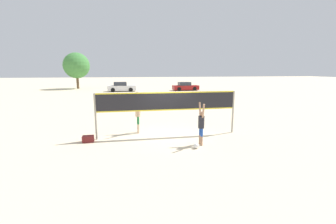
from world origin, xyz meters
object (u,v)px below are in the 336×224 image
parked_car_mid (185,87)px  tree_left_cluster (76,66)px  parked_car_near (121,87)px  player_spiker (201,123)px  player_blocker (138,111)px  gear_bag (88,139)px  volleyball_net (168,104)px  volleyball (196,146)px

parked_car_mid → tree_left_cluster: bearing=156.7°
parked_car_near → parked_car_mid: 10.61m
player_spiker → player_blocker: player_blocker is taller
parked_car_near → parked_car_mid: bearing=-1.4°
parked_car_near → tree_left_cluster: (-8.10, 7.10, 3.53)m
tree_left_cluster → gear_bag: bearing=-78.1°
volleyball_net → player_spiker: size_ratio=3.74×
player_spiker → parked_car_mid: 28.26m
player_spiker → parked_car_near: 27.99m
tree_left_cluster → volleyball_net: bearing=-71.6°
player_spiker → volleyball: size_ratio=8.16×
parked_car_near → player_spiker: bearing=-82.0°
player_blocker → tree_left_cluster: bearing=-163.6°
volleyball → parked_car_near: bearing=97.6°
tree_left_cluster → parked_car_mid: bearing=-21.3°
player_spiker → volleyball: (-0.35, -0.43, -0.90)m
volleyball_net → gear_bag: bearing=-174.8°
player_blocker → gear_bag: 2.93m
gear_bag → parked_car_near: size_ratio=0.12×
gear_bag → parked_car_mid: parked_car_mid is taller
player_spiker → parked_car_mid: bearing=-13.3°
volleyball → gear_bag: (-4.84, 1.80, 0.03)m
volleyball_net → parked_car_near: 26.13m
parked_car_mid → volleyball_net: bearing=-108.7°
volleyball_net → volleyball: size_ratio=30.53×
volleyball_net → volleyball: (0.87, -2.16, -1.57)m
player_spiker → volleyball: bearing=140.3°
volleyball_net → parked_car_near: bearing=96.4°
player_spiker → player_blocker: (-2.73, 2.58, 0.17)m
player_blocker → volleyball: player_blocker is taller
gear_bag → tree_left_cluster: tree_left_cluster is taller
gear_bag → tree_left_cluster: bearing=101.9°
player_spiker → parked_car_mid: player_spiker is taller
player_blocker → gear_bag: player_blocker is taller
player_blocker → volleyball: 3.98m
gear_bag → player_spiker: bearing=-14.8°
player_blocker → tree_left_cluster: 33.70m
player_spiker → player_blocker: size_ratio=0.87×
player_blocker → volleyball: (2.38, -3.01, -1.07)m
volleyball_net → gear_bag: size_ratio=14.04×
player_blocker → volleyball_net: bearing=60.6°
player_blocker → parked_car_mid: bearing=159.7°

